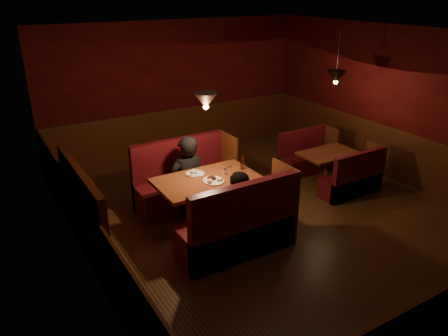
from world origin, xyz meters
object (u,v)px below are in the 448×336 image
main_bench_near (240,231)px  second_table (328,160)px  second_bench_near (353,181)px  diner_a (187,166)px  main_bench_far (184,185)px  diner_b (242,198)px  second_bench_far (305,158)px  main_table (208,190)px

main_bench_near → second_table: size_ratio=1.57×
second_bench_near → second_table: bearing=92.2°
diner_a → main_bench_far: bearing=-106.8°
diner_b → second_bench_near: bearing=4.5°
second_table → second_bench_near: 0.68m
main_bench_far → second_bench_near: main_bench_far is taller
second_bench_far → second_bench_near: bearing=-90.0°
second_table → diner_b: bearing=-159.5°
main_bench_near → second_bench_near: size_ratio=1.42×
second_table → main_bench_far: bearing=168.2°
main_bench_near → second_bench_near: (2.80, 0.54, -0.10)m
second_bench_far → main_table: bearing=-161.1°
diner_a → diner_b: diner_a is taller
second_bench_near → diner_a: size_ratio=0.71×
main_table → second_table: size_ratio=1.43×
second_bench_far → second_bench_near: same height
main_bench_far → diner_b: 1.61m
main_bench_far → second_bench_near: bearing=-23.8°
main_bench_far → diner_a: size_ratio=1.01×
main_table → second_table: bearing=6.3°
main_bench_near → diner_b: (0.16, 0.22, 0.37)m
main_table → diner_b: size_ratio=1.05×
second_bench_near → second_bench_far: bearing=90.0°
second_bench_far → diner_b: diner_b is taller
main_table → diner_a: 0.62m
second_table → second_bench_near: (0.03, -0.66, -0.18)m
main_table → second_bench_far: main_table is taller
main_table → second_bench_near: 2.86m
main_bench_near → second_bench_far: size_ratio=1.42×
diner_a → main_bench_near: bearing=92.9°
second_bench_near → main_bench_near: bearing=-169.1°
second_table → second_bench_near: second_bench_near is taller
main_table → diner_b: diner_b is taller
main_bench_near → second_bench_near: 2.85m
second_bench_near → diner_b: size_ratio=0.81×
main_bench_near → second_table: 3.02m
main_bench_near → second_bench_near: main_bench_near is taller
second_table → second_bench_near: bearing=-87.8°
main_table → second_bench_far: 3.00m
second_table → diner_a: (-2.86, 0.28, 0.40)m
main_bench_near → second_table: bearing=23.3°
second_bench_near → main_table: bearing=172.9°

